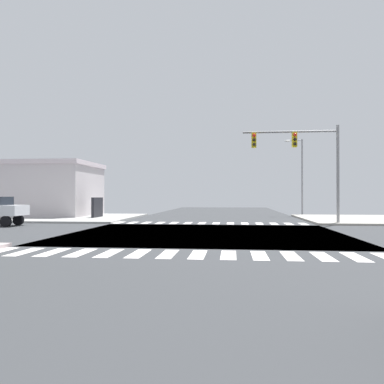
% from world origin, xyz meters
% --- Properties ---
extents(ground, '(90.00, 90.00, 0.05)m').
position_xyz_m(ground, '(0.00, 0.00, -0.03)').
color(ground, '#333538').
extents(sidewalk_corner_ne, '(12.00, 12.00, 0.14)m').
position_xyz_m(sidewalk_corner_ne, '(13.00, 12.00, 0.07)').
color(sidewalk_corner_ne, '#A09B91').
rests_on(sidewalk_corner_ne, ground).
extents(sidewalk_corner_nw, '(12.00, 12.00, 0.14)m').
position_xyz_m(sidewalk_corner_nw, '(-13.00, 12.00, 0.07)').
color(sidewalk_corner_nw, '#9A9B98').
rests_on(sidewalk_corner_nw, ground).
extents(crosswalk_near, '(13.50, 2.00, 0.01)m').
position_xyz_m(crosswalk_near, '(-0.25, -7.30, 0.00)').
color(crosswalk_near, silver).
rests_on(crosswalk_near, ground).
extents(crosswalk_far, '(13.50, 2.00, 0.01)m').
position_xyz_m(crosswalk_far, '(-0.25, 7.30, 0.00)').
color(crosswalk_far, silver).
rests_on(crosswalk_far, ground).
extents(traffic_signal_mast, '(6.48, 0.55, 6.72)m').
position_xyz_m(traffic_signal_mast, '(6.02, 6.97, 4.96)').
color(traffic_signal_mast, gray).
rests_on(traffic_signal_mast, ground).
extents(street_lamp, '(1.78, 0.32, 7.48)m').
position_xyz_m(street_lamp, '(7.93, 18.77, 4.51)').
color(street_lamp, gray).
rests_on(street_lamp, ground).
extents(bank_building, '(13.84, 7.54, 5.02)m').
position_xyz_m(bank_building, '(-17.48, 14.29, 2.52)').
color(bank_building, beige).
rests_on(bank_building, ground).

